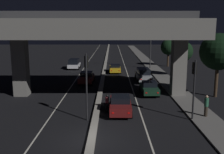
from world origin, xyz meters
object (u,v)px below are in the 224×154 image
Objects in this scene: traffic_light_left_of_median at (85,75)px; car_dark_red_lead_oncoming at (85,78)px; car_dark_green_second at (148,88)px; car_dark_red_lead at (119,104)px; car_white_second_oncoming at (73,64)px; traffic_light_right_of_median at (193,79)px; car_silver_third at (142,75)px; car_taxi_yellow_fourth at (114,68)px; motorcycle_black_filtering_near at (106,103)px; pedestrian_on_sidewalk at (205,106)px; street_lamp at (147,41)px.

traffic_light_left_of_median is 1.29× the size of car_dark_red_lead_oncoming.
car_dark_green_second is (6.18, 8.27, -2.93)m from traffic_light_left_of_median.
car_dark_red_lead is 26.22m from car_white_second_oncoming.
car_dark_red_lead_oncoming is (-7.60, 5.99, 0.03)m from car_dark_green_second.
traffic_light_right_of_median is at bearing -165.05° from car_dark_green_second.
car_silver_third is (0.19, 7.24, 0.20)m from car_dark_green_second.
car_taxi_yellow_fourth is 2.29× the size of motorcycle_black_filtering_near.
car_white_second_oncoming is 30.18m from pedestrian_on_sidewalk.
car_silver_third is 7.89m from car_dark_red_lead_oncoming.
car_taxi_yellow_fourth is at bearing -0.75° from motorcycle_black_filtering_near.
traffic_light_right_of_median is 23.73m from car_taxi_yellow_fourth.
street_lamp is 4.76× the size of pedestrian_on_sidewalk.
car_dark_green_second is at bearing 53.23° from traffic_light_left_of_median.
traffic_light_right_of_median is 1.23× the size of car_white_second_oncoming.
traffic_light_left_of_median is at bearing 124.00° from car_dark_red_lead.
street_lamp is 1.76× the size of car_silver_third.
car_taxi_yellow_fourth is at bearing 61.30° from car_white_second_oncoming.
traffic_light_left_of_median is 27.46m from car_white_second_oncoming.
pedestrian_on_sidewalk reaches higher than motorcycle_black_filtering_near.
motorcycle_black_filtering_near is at bearing 159.40° from traffic_light_right_of_median.
street_lamp is 4.64× the size of motorcycle_black_filtering_near.
motorcycle_black_filtering_near is at bearing 139.93° from car_dark_green_second.
street_lamp is 8.58m from car_taxi_yellow_fourth.
street_lamp reaches higher than traffic_light_right_of_median.
traffic_light_right_of_median is 1.17× the size of car_taxi_yellow_fourth.
car_white_second_oncoming is 2.17× the size of motorcycle_black_filtering_near.
pedestrian_on_sidewalk is (7.29, -22.29, 0.31)m from car_taxi_yellow_fourth.
traffic_light_right_of_median reaches higher than car_taxi_yellow_fourth.
car_dark_red_lead is 2.47× the size of pedestrian_on_sidewalk.
street_lamp is at bearing 72.43° from traffic_light_left_of_median.
car_dark_red_lead_oncoming is at bearing 124.86° from traffic_light_right_of_median.
car_white_second_oncoming is at bearing 16.85° from motorcycle_black_filtering_near.
traffic_light_left_of_median is 8.53m from traffic_light_right_of_median.
car_dark_red_lead_oncoming is 13.09m from car_white_second_oncoming.
car_white_second_oncoming is at bearing 60.73° from car_taxi_yellow_fourth.
street_lamp is 2.02× the size of car_dark_red_lead_oncoming.
car_taxi_yellow_fourth is at bearing 13.24° from car_dark_green_second.
traffic_light_left_of_median is 4.33m from motorcycle_black_filtering_near.
traffic_light_left_of_median is 2.95× the size of motorcycle_black_filtering_near.
traffic_light_left_of_median reaches higher than car_dark_red_lead.
traffic_light_right_of_median is (8.52, 0.00, -0.32)m from traffic_light_left_of_median.
car_white_second_oncoming is at bearing -179.16° from street_lamp.
car_taxi_yellow_fourth is (-0.22, 21.01, -0.06)m from car_dark_red_lead.
car_white_second_oncoming reaches higher than car_taxi_yellow_fourth.
street_lamp is at bearing 143.73° from car_dark_red_lead_oncoming.
traffic_light_left_of_median reaches higher than traffic_light_right_of_median.
pedestrian_on_sidewalk is at bearing -102.26° from motorcycle_black_filtering_near.
traffic_light_left_of_median reaches higher than car_white_second_oncoming.
traffic_light_left_of_median reaches higher than car_silver_third.
traffic_light_right_of_median is 0.58× the size of street_lamp.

